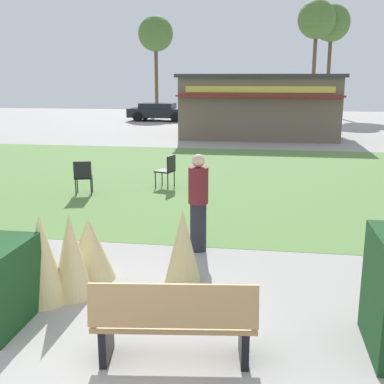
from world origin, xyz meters
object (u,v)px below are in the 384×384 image
object	(u,v)px
park_bench	(174,321)
tree_right_bg	(156,34)
cafe_chair_center	(168,168)
tree_left_bg	(317,20)
food_kiosk	(259,105)
tree_center_bg	(332,24)
cafe_chair_west	(83,175)
parked_car_west_slot	(159,111)
person_standing	(198,202)

from	to	relation	value
park_bench	tree_right_bg	distance (m)	36.37
cafe_chair_center	tree_left_bg	distance (m)	27.30
food_kiosk	tree_center_bg	bearing A→B (deg)	71.33
cafe_chair_west	parked_car_west_slot	size ratio (longest dim) A/B	0.21
person_standing	tree_right_bg	xyz separation A→B (m)	(-7.92, 31.60, 5.39)
food_kiosk	cafe_chair_center	bearing A→B (deg)	-100.21
food_kiosk	cafe_chair_west	bearing A→B (deg)	-107.12
park_bench	parked_car_west_slot	world-z (taller)	parked_car_west_slot
tree_left_bg	tree_right_bg	size ratio (longest dim) A/B	1.10
food_kiosk	tree_right_bg	bearing A→B (deg)	120.68
food_kiosk	person_standing	world-z (taller)	food_kiosk
tree_left_bg	tree_center_bg	distance (m)	1.92
cafe_chair_west	tree_center_bg	distance (m)	30.57
cafe_chair_west	tree_left_bg	size ratio (longest dim) A/B	0.10
parked_car_west_slot	park_bench	bearing A→B (deg)	-77.15
park_bench	cafe_chair_center	world-z (taller)	park_bench
park_bench	tree_left_bg	distance (m)	34.80
cafe_chair_west	tree_right_bg	distance (m)	29.00
person_standing	parked_car_west_slot	xyz separation A→B (m)	(-6.18, 24.71, -0.22)
park_bench	food_kiosk	bearing A→B (deg)	88.60
tree_right_bg	tree_center_bg	distance (m)	13.71
park_bench	tree_right_bg	bearing A→B (deg)	103.10
parked_car_west_slot	tree_center_bg	xyz separation A→B (m)	(11.96, 7.27, 6.23)
park_bench	tree_right_bg	xyz separation A→B (m)	(-8.14, 34.98, 5.77)
tree_right_bg	food_kiosk	bearing A→B (deg)	-59.32
park_bench	tree_center_bg	bearing A→B (deg)	81.08
cafe_chair_west	cafe_chair_center	world-z (taller)	same
food_kiosk	parked_car_west_slot	size ratio (longest dim) A/B	1.83
cafe_chair_west	tree_left_bg	bearing A→B (deg)	73.58
tree_center_bg	parked_car_west_slot	bearing A→B (deg)	-148.69
tree_left_bg	tree_center_bg	world-z (taller)	tree_left_bg
cafe_chair_center	cafe_chair_west	bearing A→B (deg)	-148.75
tree_left_bg	person_standing	bearing A→B (deg)	-98.42
cafe_chair_west	tree_left_bg	world-z (taller)	tree_left_bg
park_bench	parked_car_west_slot	distance (m)	28.81
cafe_chair_center	person_standing	bearing A→B (deg)	-72.33
cafe_chair_west	parked_car_west_slot	xyz separation A→B (m)	(-2.74, 21.18, 0.12)
cafe_chair_west	tree_center_bg	size ratio (longest dim) A/B	0.11
food_kiosk	cafe_chair_center	world-z (taller)	food_kiosk
person_standing	tree_left_bg	distance (m)	31.47
tree_left_bg	tree_right_bg	xyz separation A→B (m)	(-12.43, 1.06, -0.75)
cafe_chair_west	person_standing	distance (m)	4.94
person_standing	tree_left_bg	size ratio (longest dim) A/B	0.20
parked_car_west_slot	tree_left_bg	xyz separation A→B (m)	(10.70, 5.83, 6.35)
park_bench	food_kiosk	xyz separation A→B (m)	(0.50, 20.42, 1.07)
park_bench	tree_right_bg	world-z (taller)	tree_right_bg
cafe_chair_center	tree_right_bg	xyz separation A→B (m)	(-6.42, 26.89, 5.72)
food_kiosk	tree_right_bg	size ratio (longest dim) A/B	1.01
food_kiosk	parked_car_west_slot	world-z (taller)	food_kiosk
tree_right_bg	tree_center_bg	size ratio (longest dim) A/B	0.92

